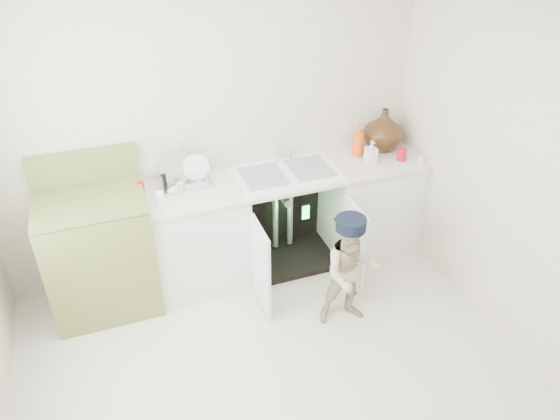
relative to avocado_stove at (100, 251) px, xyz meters
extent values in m
plane|color=beige|center=(1.01, -1.18, -0.51)|extent=(3.50, 3.50, 0.00)
cube|color=silver|center=(1.01, 0.32, 0.74)|extent=(3.50, 2.50, 0.02)
cube|color=silver|center=(2.76, -1.18, 0.74)|extent=(2.50, 3.00, 0.02)
plane|color=white|center=(1.01, -1.18, 1.99)|extent=(3.50, 3.50, 0.00)
cube|color=white|center=(0.76, 0.02, -0.08)|extent=(0.80, 0.60, 0.86)
cube|color=white|center=(2.36, 0.02, -0.08)|extent=(0.80, 0.60, 0.86)
cube|color=black|center=(1.56, 0.29, -0.08)|extent=(0.80, 0.06, 0.86)
cube|color=black|center=(1.56, 0.02, -0.48)|extent=(0.80, 0.60, 0.06)
cylinder|color=gray|center=(1.49, 0.12, -0.06)|extent=(0.05, 0.05, 0.70)
cylinder|color=gray|center=(1.63, 0.12, -0.06)|extent=(0.05, 0.05, 0.70)
cylinder|color=gray|center=(1.56, 0.07, 0.11)|extent=(0.07, 0.18, 0.07)
cube|color=white|center=(1.16, -0.48, -0.11)|extent=(0.03, 0.40, 0.76)
cube|color=white|center=(1.96, -0.48, -0.11)|extent=(0.02, 0.40, 0.76)
cube|color=white|center=(1.56, 0.02, 0.37)|extent=(2.44, 0.64, 0.03)
cube|color=white|center=(1.56, 0.31, 0.46)|extent=(2.44, 0.02, 0.15)
cube|color=white|center=(1.56, 0.02, 0.38)|extent=(0.85, 0.55, 0.02)
cube|color=gray|center=(1.36, 0.02, 0.39)|extent=(0.34, 0.40, 0.01)
cube|color=gray|center=(1.77, 0.02, 0.39)|extent=(0.34, 0.40, 0.01)
cylinder|color=silver|center=(1.56, 0.24, 0.48)|extent=(0.03, 0.03, 0.17)
cylinder|color=silver|center=(1.56, 0.18, 0.55)|extent=(0.02, 0.14, 0.02)
cylinder|color=silver|center=(1.67, 0.24, 0.43)|extent=(0.04, 0.04, 0.06)
cylinder|color=white|center=(2.69, -0.29, 0.04)|extent=(0.01, 0.01, 0.70)
cube|color=white|center=(2.69, -0.20, 0.42)|extent=(0.04, 0.02, 0.06)
cube|color=silver|center=(0.72, 0.14, 0.40)|extent=(0.43, 0.29, 0.02)
cylinder|color=silver|center=(0.68, 0.16, 0.48)|extent=(0.27, 0.10, 0.26)
cylinder|color=white|center=(0.84, 0.14, 0.47)|extent=(0.21, 0.06, 0.21)
cylinder|color=silver|center=(0.55, 0.04, 0.47)|extent=(0.01, 0.01, 0.13)
cylinder|color=silver|center=(0.63, 0.04, 0.47)|extent=(0.01, 0.01, 0.13)
cylinder|color=silver|center=(0.72, 0.04, 0.47)|extent=(0.01, 0.01, 0.13)
cylinder|color=silver|center=(0.81, 0.04, 0.47)|extent=(0.01, 0.01, 0.13)
cylinder|color=silver|center=(0.90, 0.04, 0.47)|extent=(0.01, 0.01, 0.13)
imported|color=#4B2815|center=(2.51, 0.16, 0.57)|extent=(0.35, 0.35, 0.37)
imported|color=#ED530C|center=(2.25, 0.12, 0.53)|extent=(0.11, 0.11, 0.28)
imported|color=silver|center=(2.29, -0.04, 0.49)|extent=(0.09, 0.09, 0.20)
cylinder|color=#B90F28|center=(2.56, -0.10, 0.44)|extent=(0.08, 0.08, 0.11)
cylinder|color=#B00F11|center=(0.39, 0.10, 0.44)|extent=(0.05, 0.05, 0.10)
cylinder|color=#B7B286|center=(0.68, 0.02, 0.43)|extent=(0.06, 0.06, 0.08)
cylinder|color=black|center=(0.57, 0.14, 0.45)|extent=(0.04, 0.04, 0.12)
cube|color=white|center=(0.51, -0.08, 0.43)|extent=(0.05, 0.05, 0.09)
cube|color=olive|center=(0.00, -0.01, -0.03)|extent=(0.80, 0.65, 0.97)
cube|color=olive|center=(0.00, -0.01, 0.47)|extent=(0.80, 0.65, 0.02)
cube|color=olive|center=(0.00, 0.28, 0.60)|extent=(0.80, 0.06, 0.25)
cylinder|color=black|center=(-0.20, -0.17, 0.47)|extent=(0.18, 0.18, 0.02)
cylinder|color=silver|center=(-0.20, -0.17, 0.48)|extent=(0.21, 0.21, 0.01)
cylinder|color=black|center=(-0.20, 0.15, 0.47)|extent=(0.18, 0.18, 0.02)
cylinder|color=silver|center=(-0.20, 0.15, 0.48)|extent=(0.21, 0.21, 0.01)
cylinder|color=black|center=(0.20, -0.17, 0.47)|extent=(0.18, 0.18, 0.02)
cylinder|color=silver|center=(0.20, -0.17, 0.48)|extent=(0.21, 0.21, 0.01)
cylinder|color=black|center=(0.20, 0.15, 0.47)|extent=(0.18, 0.18, 0.02)
cylinder|color=silver|center=(0.20, 0.15, 0.48)|extent=(0.21, 0.21, 0.01)
imported|color=#CCB892|center=(1.75, -0.85, -0.05)|extent=(0.50, 0.41, 0.93)
cylinder|color=black|center=(1.75, -0.85, 0.38)|extent=(0.25, 0.25, 0.09)
cube|color=black|center=(1.77, -0.75, 0.35)|extent=(0.18, 0.11, 0.01)
cube|color=black|center=(1.59, -0.32, 0.21)|extent=(0.07, 0.01, 0.14)
cube|color=#26F23F|center=(1.59, -0.33, 0.21)|extent=(0.06, 0.00, 0.12)
camera|label=1|loc=(0.17, -3.65, 2.57)|focal=35.00mm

